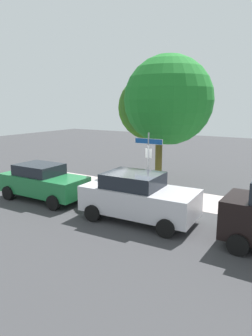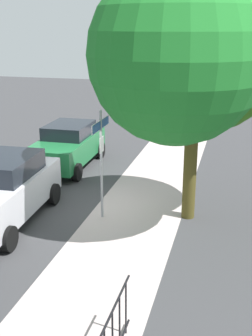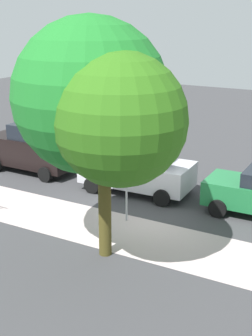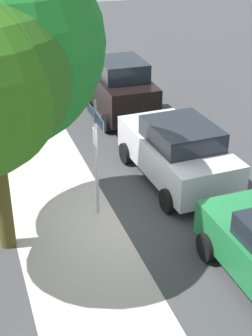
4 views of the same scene
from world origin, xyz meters
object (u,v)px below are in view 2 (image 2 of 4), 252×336
at_px(street_sign, 101,146).
at_px(car_silver, 0,190).
at_px(shade_tree, 191,60).
at_px(car_green, 68,145).

bearing_deg(street_sign, car_silver, -69.90).
bearing_deg(shade_tree, car_silver, -72.46).
bearing_deg(car_silver, shade_tree, 104.93).
xyz_separation_m(street_sign, car_silver, (0.95, -2.61, -1.18)).
bearing_deg(car_silver, car_green, 178.10).
bearing_deg(car_silver, street_sign, 107.50).
xyz_separation_m(shade_tree, car_green, (-3.45, -4.90, -3.51)).
distance_m(street_sign, car_green, 4.99).
bearing_deg(shade_tree, street_sign, -75.54).
height_order(shade_tree, car_green, shade_tree).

